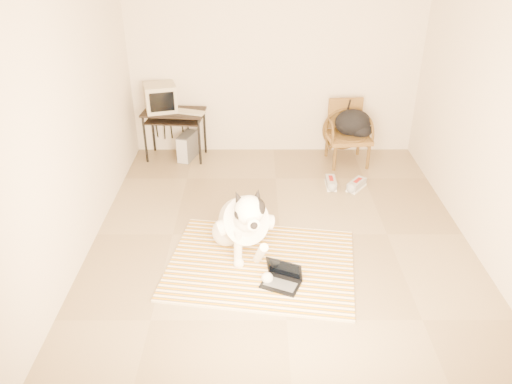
{
  "coord_description": "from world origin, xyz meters",
  "views": [
    {
      "loc": [
        -0.27,
        -4.53,
        3.06
      ],
      "look_at": [
        -0.26,
        -0.33,
        0.72
      ],
      "focal_mm": 35.0,
      "sensor_mm": 36.0,
      "label": 1
    }
  ],
  "objects_px": {
    "pc_tower": "(187,147)",
    "backpack": "(354,124)",
    "dog": "(243,223)",
    "computer_desk": "(174,118)",
    "crt_monitor": "(160,98)",
    "rattan_chair": "(348,132)",
    "laptop": "(282,278)"
  },
  "relations": [
    {
      "from": "pc_tower",
      "to": "rattan_chair",
      "type": "height_order",
      "value": "rattan_chair"
    },
    {
      "from": "computer_desk",
      "to": "rattan_chair",
      "type": "height_order",
      "value": "rattan_chair"
    },
    {
      "from": "pc_tower",
      "to": "rattan_chair",
      "type": "bearing_deg",
      "value": -1.89
    },
    {
      "from": "computer_desk",
      "to": "backpack",
      "type": "xyz_separation_m",
      "value": [
        2.47,
        -0.13,
        -0.04
      ]
    },
    {
      "from": "laptop",
      "to": "rattan_chair",
      "type": "relative_size",
      "value": 0.49
    },
    {
      "from": "pc_tower",
      "to": "backpack",
      "type": "distance_m",
      "value": 2.34
    },
    {
      "from": "crt_monitor",
      "to": "backpack",
      "type": "xyz_separation_m",
      "value": [
        2.64,
        -0.16,
        -0.32
      ]
    },
    {
      "from": "dog",
      "to": "laptop",
      "type": "bearing_deg",
      "value": -54.38
    },
    {
      "from": "rattan_chair",
      "to": "backpack",
      "type": "xyz_separation_m",
      "value": [
        0.08,
        -0.02,
        0.13
      ]
    },
    {
      "from": "dog",
      "to": "rattan_chair",
      "type": "height_order",
      "value": "dog"
    },
    {
      "from": "computer_desk",
      "to": "laptop",
      "type": "bearing_deg",
      "value": -64.02
    },
    {
      "from": "computer_desk",
      "to": "crt_monitor",
      "type": "relative_size",
      "value": 1.76
    },
    {
      "from": "pc_tower",
      "to": "laptop",
      "type": "bearing_deg",
      "value": -66.48
    },
    {
      "from": "backpack",
      "to": "laptop",
      "type": "bearing_deg",
      "value": -112.19
    },
    {
      "from": "computer_desk",
      "to": "backpack",
      "type": "relative_size",
      "value": 1.76
    },
    {
      "from": "crt_monitor",
      "to": "pc_tower",
      "type": "distance_m",
      "value": 0.77
    },
    {
      "from": "backpack",
      "to": "computer_desk",
      "type": "bearing_deg",
      "value": 177.02
    },
    {
      "from": "pc_tower",
      "to": "computer_desk",
      "type": "bearing_deg",
      "value": 167.6
    },
    {
      "from": "crt_monitor",
      "to": "rattan_chair",
      "type": "height_order",
      "value": "crt_monitor"
    },
    {
      "from": "computer_desk",
      "to": "crt_monitor",
      "type": "xyz_separation_m",
      "value": [
        -0.17,
        0.03,
        0.28
      ]
    },
    {
      "from": "dog",
      "to": "backpack",
      "type": "height_order",
      "value": "dog"
    },
    {
      "from": "pc_tower",
      "to": "backpack",
      "type": "xyz_separation_m",
      "value": [
        2.31,
        -0.09,
        0.37
      ]
    },
    {
      "from": "laptop",
      "to": "computer_desk",
      "type": "distance_m",
      "value": 3.18
    },
    {
      "from": "dog",
      "to": "computer_desk",
      "type": "bearing_deg",
      "value": 113.55
    },
    {
      "from": "rattan_chair",
      "to": "computer_desk",
      "type": "bearing_deg",
      "value": 177.39
    },
    {
      "from": "pc_tower",
      "to": "dog",
      "type": "bearing_deg",
      "value": -69.64
    },
    {
      "from": "backpack",
      "to": "pc_tower",
      "type": "bearing_deg",
      "value": 177.69
    },
    {
      "from": "rattan_chair",
      "to": "backpack",
      "type": "relative_size",
      "value": 1.7
    },
    {
      "from": "laptop",
      "to": "rattan_chair",
      "type": "bearing_deg",
      "value": 69.38
    },
    {
      "from": "laptop",
      "to": "crt_monitor",
      "type": "xyz_separation_m",
      "value": [
        -1.54,
        2.86,
        0.8
      ]
    },
    {
      "from": "dog",
      "to": "crt_monitor",
      "type": "xyz_separation_m",
      "value": [
        -1.17,
        2.34,
        0.52
      ]
    },
    {
      "from": "computer_desk",
      "to": "pc_tower",
      "type": "relative_size",
      "value": 2.05
    }
  ]
}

